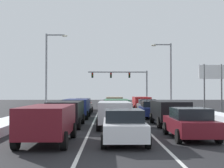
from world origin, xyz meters
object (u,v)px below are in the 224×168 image
(sedan_red_left_lane_fifth, at_px, (84,104))
(sedan_navy_right_lane_third, at_px, (151,109))
(suv_navy_left_lane_third, at_px, (77,107))
(suv_black_left_lane_second, at_px, (66,111))
(sedan_gray_right_lane_fourth, at_px, (147,106))
(suv_red_right_lane_fifth, at_px, (141,102))
(roadside_sign_right, at_px, (213,77))
(suv_black_right_lane_second, at_px, (169,111))
(traffic_light_gantry, at_px, (126,79))
(sedan_charcoal_center_lane_fourth, at_px, (111,106))
(suv_green_center_lane_third, at_px, (116,107))
(sedan_white_center_lane_nearest, at_px, (124,126))
(suv_maroon_left_lane_nearest, at_px, (48,120))
(street_lamp_right_mid, at_px, (168,70))
(sedan_gray_left_lane_fourth, at_px, (83,106))
(sedan_maroon_right_lane_nearest, at_px, (190,123))
(suv_silver_center_lane_second, at_px, (114,112))
(street_lamp_left_mid, at_px, (49,65))
(suv_tan_center_lane_fifth, at_px, (114,102))

(sedan_red_left_lane_fifth, bearing_deg, sedan_navy_right_lane_third, -60.87)
(suv_navy_left_lane_third, bearing_deg, suv_black_left_lane_second, -90.49)
(sedan_gray_right_lane_fourth, bearing_deg, suv_red_right_lane_fifth, 89.83)
(suv_red_right_lane_fifth, height_order, roadside_sign_right, roadside_sign_right)
(suv_black_right_lane_second, bearing_deg, traffic_light_gantry, 91.26)
(sedan_navy_right_lane_third, distance_m, traffic_light_gantry, 30.80)
(sedan_red_left_lane_fifth, bearing_deg, sedan_charcoal_center_lane_fourth, -61.96)
(suv_green_center_lane_third, bearing_deg, suv_black_left_lane_second, -121.49)
(suv_black_left_lane_second, bearing_deg, suv_navy_left_lane_third, 89.51)
(sedan_white_center_lane_nearest, relative_size, suv_maroon_left_lane_nearest, 0.92)
(suv_red_right_lane_fifth, distance_m, street_lamp_right_mid, 5.43)
(sedan_charcoal_center_lane_fourth, bearing_deg, sedan_gray_left_lane_fourth, 174.65)
(suv_red_right_lane_fifth, xyz_separation_m, sedan_charcoal_center_lane_fourth, (-3.86, -6.38, -0.25))
(sedan_gray_left_lane_fourth, bearing_deg, suv_green_center_lane_third, -65.33)
(sedan_maroon_right_lane_nearest, xyz_separation_m, suv_red_right_lane_fifth, (0.26, 24.57, 0.25))
(suv_silver_center_lane_second, xyz_separation_m, suv_navy_left_lane_third, (-3.10, 7.64, 0.00))
(sedan_charcoal_center_lane_fourth, height_order, traffic_light_gantry, traffic_light_gantry)
(suv_green_center_lane_third, bearing_deg, roadside_sign_right, 40.40)
(sedan_white_center_lane_nearest, xyz_separation_m, suv_navy_left_lane_third, (-3.39, 13.52, 0.25))
(roadside_sign_right, bearing_deg, sedan_maroon_right_lane_nearest, -111.25)
(sedan_gray_right_lane_fourth, relative_size, traffic_light_gantry, 0.41)
(sedan_gray_left_lane_fourth, height_order, traffic_light_gantry, traffic_light_gantry)
(sedan_white_center_lane_nearest, height_order, sedan_gray_left_lane_fourth, same)
(street_lamp_left_mid, bearing_deg, roadside_sign_right, -5.34)
(sedan_gray_left_lane_fourth, bearing_deg, roadside_sign_right, 9.12)
(suv_tan_center_lane_fifth, bearing_deg, traffic_light_gantry, 82.15)
(sedan_maroon_right_lane_nearest, height_order, roadside_sign_right, roadside_sign_right)
(suv_red_right_lane_fifth, bearing_deg, traffic_light_gantry, 92.70)
(suv_red_right_lane_fifth, bearing_deg, suv_green_center_lane_third, -104.79)
(suv_black_right_lane_second, distance_m, suv_maroon_left_lane_nearest, 10.17)
(suv_red_right_lane_fifth, xyz_separation_m, street_lamp_right_mid, (3.53, 0.63, 4.07))
(sedan_navy_right_lane_third, bearing_deg, sedan_gray_left_lane_fourth, 136.48)
(sedan_maroon_right_lane_nearest, relative_size, suv_green_center_lane_third, 0.92)
(sedan_red_left_lane_fifth, bearing_deg, suv_navy_left_lane_third, -88.43)
(sedan_gray_right_lane_fourth, bearing_deg, sedan_maroon_right_lane_nearest, -90.73)
(suv_maroon_left_lane_nearest, distance_m, sedan_gray_left_lane_fourth, 19.78)
(sedan_gray_right_lane_fourth, distance_m, traffic_light_gantry, 24.42)
(suv_red_right_lane_fifth, xyz_separation_m, sedan_red_left_lane_fifth, (-7.29, 0.05, -0.25))
(street_lamp_right_mid, bearing_deg, sedan_maroon_right_lane_nearest, -98.55)
(suv_maroon_left_lane_nearest, bearing_deg, suv_black_right_lane_second, 47.29)
(suv_black_right_lane_second, xyz_separation_m, traffic_light_gantry, (-0.81, 36.69, 3.72))
(suv_maroon_left_lane_nearest, bearing_deg, roadside_sign_right, 56.24)
(suv_navy_left_lane_third, bearing_deg, roadside_sign_right, 30.04)
(sedan_red_left_lane_fifth, bearing_deg, roadside_sign_right, -13.99)
(suv_black_right_lane_second, xyz_separation_m, sedan_gray_right_lane_fourth, (0.04, 12.61, -0.25))
(suv_black_left_lane_second, bearing_deg, suv_red_right_lane_fifth, 69.83)
(roadside_sign_right, bearing_deg, sedan_charcoal_center_lane_fourth, -167.23)
(street_lamp_right_mid, bearing_deg, traffic_light_gantry, 103.97)
(suv_black_right_lane_second, distance_m, suv_red_right_lane_fifth, 18.40)
(sedan_gray_right_lane_fourth, relative_size, sedan_gray_left_lane_fourth, 1.00)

